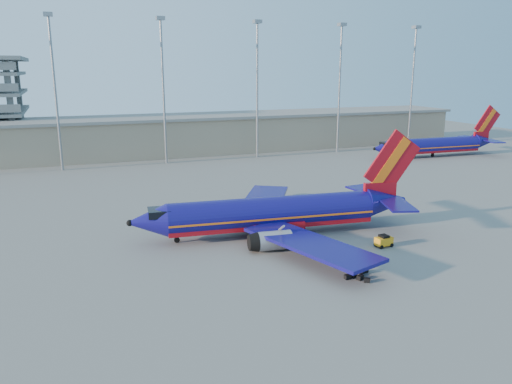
% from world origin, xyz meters
% --- Properties ---
extents(ground, '(220.00, 220.00, 0.00)m').
position_xyz_m(ground, '(0.00, 0.00, 0.00)').
color(ground, slate).
rests_on(ground, ground).
extents(terminal_building, '(122.00, 16.00, 8.50)m').
position_xyz_m(terminal_building, '(10.00, 58.00, 4.32)').
color(terminal_building, gray).
rests_on(terminal_building, ground).
extents(light_mast_row, '(101.60, 1.60, 28.65)m').
position_xyz_m(light_mast_row, '(5.00, 46.00, 17.55)').
color(light_mast_row, gray).
rests_on(light_mast_row, ground).
extents(aircraft_main, '(35.04, 33.55, 11.88)m').
position_xyz_m(aircraft_main, '(-1.65, -3.67, 2.54)').
color(aircraft_main, navy).
rests_on(aircraft_main, ground).
extents(aircraft_second, '(32.43, 12.62, 10.98)m').
position_xyz_m(aircraft_second, '(52.09, 32.53, 2.52)').
color(aircraft_second, navy).
rests_on(aircraft_second, ground).
extents(baggage_tug, '(1.95, 1.29, 1.33)m').
position_xyz_m(baggage_tug, '(7.37, -11.78, 0.69)').
color(baggage_tug, orange).
rests_on(baggage_tug, ground).
extents(luggage_pile, '(2.97, 2.58, 0.55)m').
position_xyz_m(luggage_pile, '(0.38, -17.87, 0.23)').
color(luggage_pile, black).
rests_on(luggage_pile, ground).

